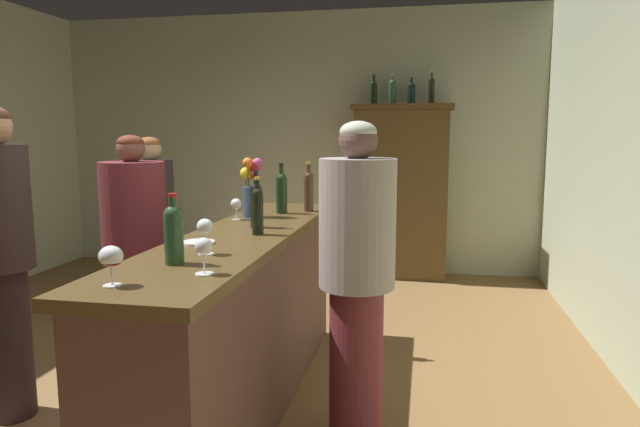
{
  "coord_description": "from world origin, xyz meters",
  "views": [
    {
      "loc": [
        1.49,
        -2.64,
        1.53
      ],
      "look_at": [
        0.93,
        0.29,
        1.1
      ],
      "focal_mm": 31.18,
      "sensor_mm": 36.0,
      "label": 1
    }
  ],
  "objects_px": {
    "wine_bottle_malbec": "(258,209)",
    "flower_arrangement": "(251,187)",
    "wine_bottle_rose": "(174,231)",
    "wine_bottle_pinot": "(282,191)",
    "bar_counter": "(244,321)",
    "cheese_plate": "(198,242)",
    "display_bottle_midleft": "(392,91)",
    "patron_in_navy": "(135,247)",
    "patron_in_grey": "(0,249)",
    "display_bottle_left": "(374,91)",
    "wine_bottle_chardonnay": "(309,189)",
    "bartender": "(357,272)",
    "wine_glass_front": "(236,205)",
    "display_bottle_midright": "(431,90)",
    "wine_glass_spare": "(204,248)",
    "patron_near_entrance": "(152,220)",
    "display_cabinet": "(401,189)",
    "wine_bottle_syrah": "(256,203)",
    "wine_glass_mid": "(205,228)",
    "display_bottle_center": "(411,92)",
    "wine_glass_rear": "(111,258)"
  },
  "relations": [
    {
      "from": "wine_bottle_malbec",
      "to": "flower_arrangement",
      "type": "height_order",
      "value": "flower_arrangement"
    },
    {
      "from": "display_cabinet",
      "to": "bartender",
      "type": "height_order",
      "value": "display_cabinet"
    },
    {
      "from": "cheese_plate",
      "to": "display_bottle_midright",
      "type": "height_order",
      "value": "display_bottle_midright"
    },
    {
      "from": "display_bottle_midleft",
      "to": "patron_in_navy",
      "type": "xyz_separation_m",
      "value": [
        -1.42,
        -2.76,
        -1.15
      ]
    },
    {
      "from": "display_bottle_midright",
      "to": "bartender",
      "type": "height_order",
      "value": "display_bottle_midright"
    },
    {
      "from": "display_bottle_left",
      "to": "wine_glass_spare",
      "type": "bearing_deg",
      "value": -93.68
    },
    {
      "from": "wine_glass_front",
      "to": "bar_counter",
      "type": "bearing_deg",
      "value": -66.9
    },
    {
      "from": "wine_glass_spare",
      "to": "patron_near_entrance",
      "type": "height_order",
      "value": "patron_near_entrance"
    },
    {
      "from": "display_bottle_midright",
      "to": "patron_in_navy",
      "type": "xyz_separation_m",
      "value": [
        -1.82,
        -2.76,
        -1.16
      ]
    },
    {
      "from": "wine_bottle_rose",
      "to": "display_cabinet",
      "type": "bearing_deg",
      "value": 79.07
    },
    {
      "from": "wine_glass_front",
      "to": "wine_glass_mid",
      "type": "bearing_deg",
      "value": -78.34
    },
    {
      "from": "wine_bottle_chardonnay",
      "to": "bartender",
      "type": "xyz_separation_m",
      "value": [
        0.47,
        -1.11,
        -0.29
      ]
    },
    {
      "from": "bar_counter",
      "to": "display_bottle_midleft",
      "type": "relative_size",
      "value": 8.48
    },
    {
      "from": "bartender",
      "to": "wine_glass_front",
      "type": "bearing_deg",
      "value": -30.9
    },
    {
      "from": "flower_arrangement",
      "to": "wine_bottle_chardonnay",
      "type": "bearing_deg",
      "value": 46.36
    },
    {
      "from": "wine_bottle_rose",
      "to": "wine_bottle_chardonnay",
      "type": "distance_m",
      "value": 1.65
    },
    {
      "from": "wine_bottle_rose",
      "to": "wine_glass_mid",
      "type": "bearing_deg",
      "value": 74.96
    },
    {
      "from": "bar_counter",
      "to": "cheese_plate",
      "type": "height_order",
      "value": "cheese_plate"
    },
    {
      "from": "cheese_plate",
      "to": "display_bottle_midleft",
      "type": "height_order",
      "value": "display_bottle_midleft"
    },
    {
      "from": "wine_bottle_syrah",
      "to": "patron_in_grey",
      "type": "relative_size",
      "value": 0.2
    },
    {
      "from": "display_cabinet",
      "to": "wine_bottle_malbec",
      "type": "bearing_deg",
      "value": -100.96
    },
    {
      "from": "wine_glass_spare",
      "to": "patron_near_entrance",
      "type": "distance_m",
      "value": 2.68
    },
    {
      "from": "wine_bottle_chardonnay",
      "to": "display_bottle_left",
      "type": "xyz_separation_m",
      "value": [
        0.23,
        2.2,
        0.82
      ]
    },
    {
      "from": "patron_in_navy",
      "to": "wine_glass_front",
      "type": "bearing_deg",
      "value": 30.94
    },
    {
      "from": "wine_bottle_malbec",
      "to": "patron_near_entrance",
      "type": "xyz_separation_m",
      "value": [
        -1.35,
        1.42,
        -0.32
      ]
    },
    {
      "from": "wine_bottle_chardonnay",
      "to": "wine_bottle_syrah",
      "type": "xyz_separation_m",
      "value": [
        -0.16,
        -0.71,
        -0.01
      ]
    },
    {
      "from": "wine_bottle_chardonnay",
      "to": "patron_in_grey",
      "type": "xyz_separation_m",
      "value": [
        -1.4,
        -1.22,
        -0.22
      ]
    },
    {
      "from": "wine_bottle_chardonnay",
      "to": "wine_bottle_rose",
      "type": "bearing_deg",
      "value": -97.44
    },
    {
      "from": "wine_bottle_rose",
      "to": "wine_bottle_chardonnay",
      "type": "xyz_separation_m",
      "value": [
        0.21,
        1.64,
        0.02
      ]
    },
    {
      "from": "wine_glass_rear",
      "to": "display_bottle_midleft",
      "type": "distance_m",
      "value": 4.34
    },
    {
      "from": "patron_in_navy",
      "to": "bartender",
      "type": "height_order",
      "value": "bartender"
    },
    {
      "from": "wine_glass_mid",
      "to": "patron_in_grey",
      "type": "bearing_deg",
      "value": 169.84
    },
    {
      "from": "wine_bottle_pinot",
      "to": "display_bottle_midleft",
      "type": "relative_size",
      "value": 1.1
    },
    {
      "from": "patron_near_entrance",
      "to": "patron_in_navy",
      "type": "bearing_deg",
      "value": -39.57
    },
    {
      "from": "wine_bottle_rose",
      "to": "flower_arrangement",
      "type": "distance_m",
      "value": 1.32
    },
    {
      "from": "wine_bottle_malbec",
      "to": "wine_bottle_syrah",
      "type": "distance_m",
      "value": 0.23
    },
    {
      "from": "wine_bottle_rose",
      "to": "wine_bottle_pinot",
      "type": "xyz_separation_m",
      "value": [
        0.05,
        1.51,
        0.02
      ]
    },
    {
      "from": "patron_in_grey",
      "to": "display_bottle_left",
      "type": "bearing_deg",
      "value": 37.68
    },
    {
      "from": "wine_bottle_syrah",
      "to": "wine_glass_front",
      "type": "bearing_deg",
      "value": 129.76
    },
    {
      "from": "display_bottle_midleft",
      "to": "display_bottle_center",
      "type": "xyz_separation_m",
      "value": [
        0.2,
        0.0,
        -0.02
      ]
    },
    {
      "from": "wine_glass_spare",
      "to": "bartender",
      "type": "bearing_deg",
      "value": 53.14
    },
    {
      "from": "display_bottle_center",
      "to": "patron_in_navy",
      "type": "distance_m",
      "value": 3.4
    },
    {
      "from": "bar_counter",
      "to": "wine_bottle_pinot",
      "type": "height_order",
      "value": "wine_bottle_pinot"
    },
    {
      "from": "wine_bottle_rose",
      "to": "wine_bottle_malbec",
      "type": "height_order",
      "value": "wine_bottle_malbec"
    },
    {
      "from": "wine_bottle_syrah",
      "to": "cheese_plate",
      "type": "height_order",
      "value": "wine_bottle_syrah"
    },
    {
      "from": "wine_glass_mid",
      "to": "patron_in_navy",
      "type": "bearing_deg",
      "value": 133.63
    },
    {
      "from": "display_cabinet",
      "to": "wine_glass_spare",
      "type": "height_order",
      "value": "display_cabinet"
    },
    {
      "from": "wine_bottle_syrah",
      "to": "bartender",
      "type": "bearing_deg",
      "value": -32.47
    },
    {
      "from": "wine_glass_front",
      "to": "display_bottle_midright",
      "type": "distance_m",
      "value": 3.04
    },
    {
      "from": "wine_bottle_syrah",
      "to": "wine_glass_mid",
      "type": "xyz_separation_m",
      "value": [
        -0.01,
        -0.73,
        -0.02
      ]
    }
  ]
}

